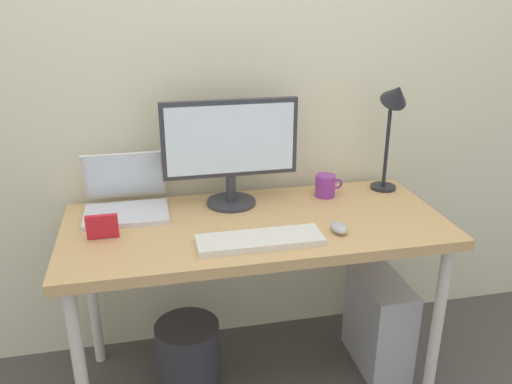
% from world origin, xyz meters
% --- Properties ---
extents(ground_plane, '(6.00, 6.00, 0.00)m').
position_xyz_m(ground_plane, '(0.00, 0.00, 0.00)').
color(ground_plane, '#4C4742').
extents(back_wall, '(4.40, 0.04, 2.60)m').
position_xyz_m(back_wall, '(0.00, 0.38, 1.30)').
color(back_wall, beige).
rests_on(back_wall, ground_plane).
extents(desk, '(1.44, 0.64, 0.74)m').
position_xyz_m(desk, '(0.00, 0.00, 0.67)').
color(desk, tan).
rests_on(desk, ground_plane).
extents(monitor, '(0.54, 0.20, 0.43)m').
position_xyz_m(monitor, '(-0.06, 0.19, 0.98)').
color(monitor, '#333338').
rests_on(monitor, desk).
extents(laptop, '(0.32, 0.29, 0.22)m').
position_xyz_m(laptop, '(-0.48, 0.21, 0.79)').
color(laptop, silver).
rests_on(laptop, desk).
extents(desk_lamp, '(0.11, 0.16, 0.49)m').
position_xyz_m(desk_lamp, '(0.62, 0.19, 1.09)').
color(desk_lamp, '#232328').
rests_on(desk_lamp, desk).
extents(keyboard, '(0.44, 0.14, 0.02)m').
position_xyz_m(keyboard, '(-0.03, -0.18, 0.75)').
color(keyboard, silver).
rests_on(keyboard, desk).
extents(mouse, '(0.06, 0.09, 0.03)m').
position_xyz_m(mouse, '(0.27, -0.15, 0.75)').
color(mouse, '#B2B2B7').
rests_on(mouse, desk).
extents(coffee_mug, '(0.12, 0.08, 0.09)m').
position_xyz_m(coffee_mug, '(0.34, 0.19, 0.78)').
color(coffee_mug, purple).
rests_on(coffee_mug, desk).
extents(photo_frame, '(0.11, 0.03, 0.09)m').
position_xyz_m(photo_frame, '(-0.56, -0.03, 0.78)').
color(photo_frame, red).
rests_on(photo_frame, desk).
extents(computer_tower, '(0.18, 0.36, 0.42)m').
position_xyz_m(computer_tower, '(0.54, -0.02, 0.21)').
color(computer_tower, '#B2B2B7').
rests_on(computer_tower, ground_plane).
extents(wastebasket, '(0.26, 0.26, 0.30)m').
position_xyz_m(wastebasket, '(-0.28, 0.01, 0.15)').
color(wastebasket, '#333338').
rests_on(wastebasket, ground_plane).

